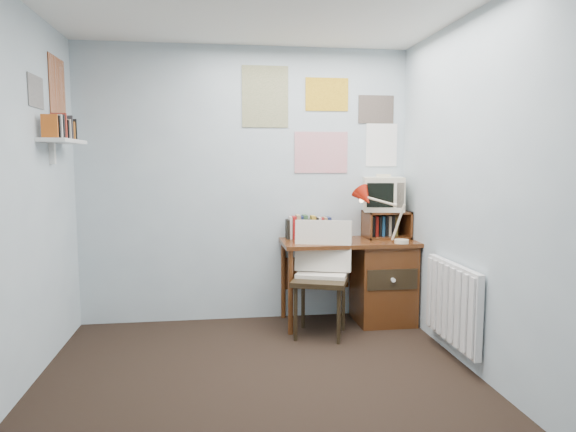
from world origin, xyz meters
name	(u,v)px	position (x,y,z in m)	size (l,w,h in m)	color
ground	(264,405)	(0.00, 0.00, 0.00)	(3.50, 3.50, 0.00)	black
back_wall	(246,185)	(0.00, 1.75, 1.25)	(3.00, 0.02, 2.50)	silver
right_wall	(504,197)	(1.50, 0.00, 1.25)	(0.02, 3.50, 2.50)	silver
desk	(377,278)	(1.17, 1.48, 0.41)	(1.20, 0.55, 0.76)	#542B13
desk_chair	(320,281)	(0.58, 1.18, 0.47)	(0.48, 0.46, 0.94)	black
desk_lamp	(402,218)	(1.32, 1.26, 0.98)	(0.31, 0.27, 0.44)	#B31C0B
tv_riser	(386,224)	(1.29, 1.59, 0.89)	(0.40, 0.30, 0.25)	#542B13
crt_tv	(383,193)	(1.26, 1.61, 1.18)	(0.36, 0.33, 0.34)	beige
book_row	(318,226)	(0.66, 1.66, 0.87)	(0.60, 0.14, 0.22)	#542B13
radiator	(453,303)	(1.46, 0.55, 0.42)	(0.09, 0.80, 0.60)	white
wall_shelf	(63,141)	(-1.40, 1.10, 1.62)	(0.20, 0.62, 0.24)	white
posters_back	(321,120)	(0.70, 1.74, 1.85)	(1.20, 0.01, 0.90)	white
posters_left	(47,89)	(-1.49, 1.10, 2.00)	(0.01, 0.70, 0.60)	white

